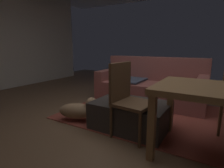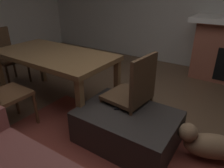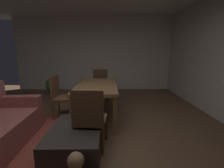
{
  "view_description": "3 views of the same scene",
  "coord_description": "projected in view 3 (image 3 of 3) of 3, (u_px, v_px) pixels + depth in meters",
  "views": [
    {
      "loc": [
        0.99,
        -2.23,
        1.13
      ],
      "look_at": [
        -0.19,
        -0.27,
        0.66
      ],
      "focal_mm": 29.58,
      "sensor_mm": 36.0,
      "label": 1
    },
    {
      "loc": [
        -0.88,
        1.53,
        1.52
      ],
      "look_at": [
        0.24,
        -0.15,
        0.57
      ],
      "focal_mm": 32.8,
      "sensor_mm": 36.0,
      "label": 2
    },
    {
      "loc": [
        -2.02,
        -0.5,
        1.4
      ],
      "look_at": [
        0.16,
        -0.53,
        0.96
      ],
      "focal_mm": 24.36,
      "sensor_mm": 36.0,
      "label": 3
    }
  ],
  "objects": [
    {
      "name": "dining_table",
      "position": [
        97.0,
        88.0,
        3.34
      ],
      "size": [
        1.68,
        0.86,
        0.74
      ],
      "color": "brown",
      "rests_on": "ground"
    },
    {
      "name": "tv_remote",
      "position": [
        81.0,
        122.0,
        2.29
      ],
      "size": [
        0.13,
        0.16,
        0.02
      ],
      "primitive_type": "cube",
      "rotation": [
        0.0,
        0.0,
        0.54
      ],
      "color": "black",
      "rests_on": "ottoman_coffee_table"
    },
    {
      "name": "area_rug",
      "position": [
        34.0,
        151.0,
        2.21
      ],
      "size": [
        2.6,
        2.0,
        0.01
      ],
      "primitive_type": "cube",
      "color": "brown",
      "rests_on": "ground"
    },
    {
      "name": "dining_chair_west",
      "position": [
        90.0,
        116.0,
        2.16
      ],
      "size": [
        0.48,
        0.48,
        0.93
      ],
      "color": "#513823",
      "rests_on": "ground"
    },
    {
      "name": "dining_chair_north",
      "position": [
        60.0,
        94.0,
        3.35
      ],
      "size": [
        0.44,
        0.44,
        0.93
      ],
      "color": "brown",
      "rests_on": "ground"
    },
    {
      "name": "ottoman_coffee_table",
      "position": [
        76.0,
        139.0,
        2.18
      ],
      "size": [
        1.0,
        0.71,
        0.37
      ],
      "primitive_type": "cube",
      "color": "#2D2826",
      "rests_on": "ground"
    },
    {
      "name": "dining_chair_east",
      "position": [
        100.0,
        83.0,
        4.57
      ],
      "size": [
        0.47,
        0.47,
        0.93
      ],
      "color": "#513823",
      "rests_on": "ground"
    },
    {
      "name": "wall_right_window_side",
      "position": [
        97.0,
        54.0,
        5.86
      ],
      "size": [
        0.12,
        6.13,
        2.79
      ],
      "primitive_type": "cube",
      "color": "white",
      "rests_on": "ground"
    },
    {
      "name": "floor",
      "position": [
        76.0,
        150.0,
        2.25
      ],
      "size": [
        9.51,
        9.51,
        0.0
      ],
      "primitive_type": "plane",
      "color": "brown"
    },
    {
      "name": "potted_plant",
      "position": [
        52.0,
        86.0,
        5.15
      ],
      "size": [
        0.4,
        0.4,
        0.57
      ],
      "color": "brown",
      "rests_on": "ground"
    }
  ]
}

